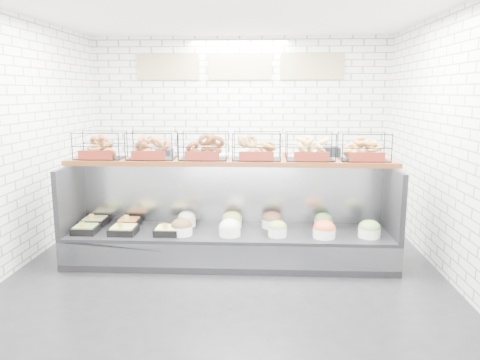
{
  "coord_description": "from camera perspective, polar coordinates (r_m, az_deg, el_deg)",
  "views": [
    {
      "loc": [
        0.42,
        -5.25,
        2.09
      ],
      "look_at": [
        0.12,
        0.45,
        1.01
      ],
      "focal_mm": 35.0,
      "sensor_mm": 36.0,
      "label": 1
    }
  ],
  "objects": [
    {
      "name": "prep_counter",
      "position": [
        7.86,
        -0.18,
        -1.2
      ],
      "size": [
        4.0,
        0.6,
        1.2
      ],
      "color": "#93969B",
      "rests_on": "ground"
    },
    {
      "name": "room_shell",
      "position": [
        5.86,
        -1.16,
        10.39
      ],
      "size": [
        5.02,
        5.51,
        3.01
      ],
      "color": "white",
      "rests_on": "ground"
    },
    {
      "name": "display_case",
      "position": [
        5.87,
        -1.23,
        -6.74
      ],
      "size": [
        4.0,
        0.9,
        1.2
      ],
      "color": "black",
      "rests_on": "ground"
    },
    {
      "name": "bagel_shelf",
      "position": [
        5.82,
        -1.21,
        3.78
      ],
      "size": [
        4.1,
        0.5,
        0.4
      ],
      "color": "#502511",
      "rests_on": "display_case"
    },
    {
      "name": "ground",
      "position": [
        5.66,
        -1.52,
        -10.96
      ],
      "size": [
        5.5,
        5.5,
        0.0
      ],
      "primitive_type": "plane",
      "color": "black",
      "rests_on": "ground"
    }
  ]
}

